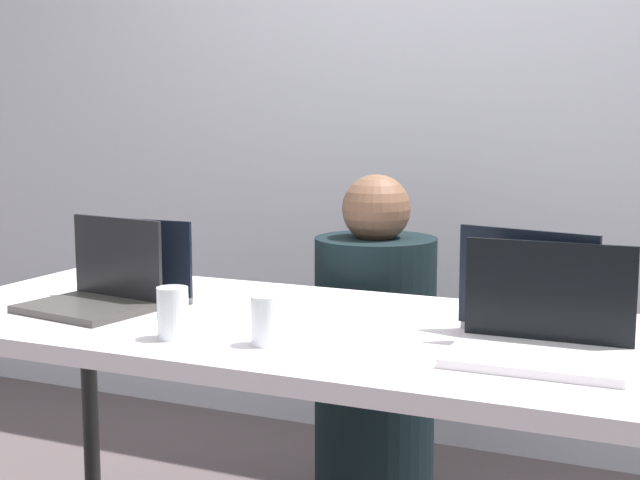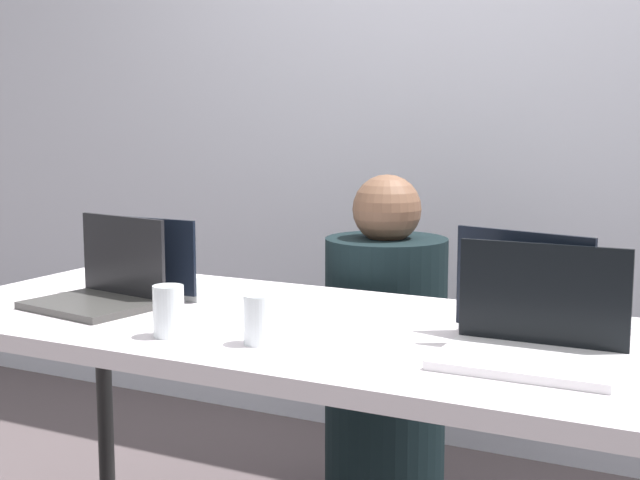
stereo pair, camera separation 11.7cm
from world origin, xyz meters
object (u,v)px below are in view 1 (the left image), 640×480
at_px(person_at_center, 375,366).
at_px(water_glass_left, 173,316).
at_px(laptop_front_left, 96,290).
at_px(laptop_back_left, 151,277).
at_px(laptop_back_right, 541,309).
at_px(water_glass_center, 266,324).
at_px(laptop_front_right, 541,334).

relative_size(person_at_center, water_glass_left, 9.42).
relative_size(laptop_front_left, laptop_back_left, 0.96).
relative_size(laptop_front_left, laptop_back_right, 0.90).
height_order(laptop_back_left, water_glass_center, laptop_back_left).
relative_size(person_at_center, laptop_front_left, 3.23).
height_order(laptop_front_left, laptop_front_right, laptop_front_right).
distance_m(laptop_back_left, water_glass_center, 0.62).
bearing_deg(laptop_front_right, laptop_back_left, 167.99).
bearing_deg(water_glass_left, laptop_back_left, 130.01).
distance_m(laptop_front_left, laptop_back_right, 1.05).
bearing_deg(laptop_back_right, water_glass_left, 41.66).
distance_m(laptop_back_right, laptop_back_left, 1.01).
bearing_deg(laptop_back_left, person_at_center, -130.38).
relative_size(laptop_front_left, water_glass_center, 3.13).
distance_m(laptop_back_right, water_glass_center, 0.60).
bearing_deg(water_glass_left, person_at_center, 81.93).
bearing_deg(laptop_back_left, laptop_front_left, 83.63).
xyz_separation_m(person_at_center, laptop_back_left, (-0.44, -0.52, 0.33)).
height_order(person_at_center, laptop_back_left, person_at_center).
relative_size(person_at_center, laptop_back_left, 3.09).
xyz_separation_m(laptop_front_right, water_glass_left, (-0.74, -0.16, 0.00)).
relative_size(person_at_center, water_glass_center, 10.12).
distance_m(laptop_back_right, laptop_front_right, 0.22).
bearing_deg(laptop_front_right, person_at_center, 129.28).
bearing_deg(laptop_front_left, laptop_back_right, 20.16).
height_order(person_at_center, laptop_front_right, person_at_center).
xyz_separation_m(laptop_back_left, laptop_front_right, (1.05, -0.21, 0.00)).
xyz_separation_m(laptop_back_right, water_glass_center, (-0.50, -0.34, -0.01)).
bearing_deg(laptop_front_right, laptop_front_left, 178.75).
height_order(laptop_back_right, laptop_front_right, laptop_back_right).
bearing_deg(person_at_center, laptop_front_right, 119.85).
distance_m(person_at_center, water_glass_center, 0.92).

